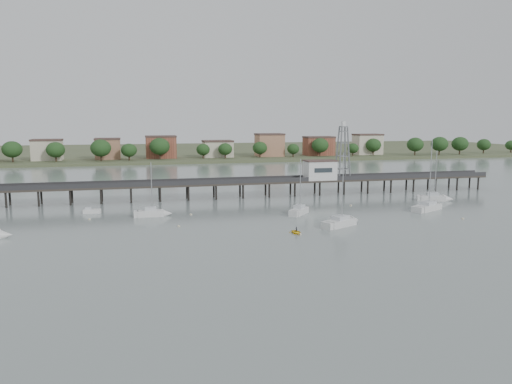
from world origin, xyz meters
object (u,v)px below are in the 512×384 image
sailboat_f (345,222)px  lattice_tower (343,153)px  sailboat_e (438,198)px  white_tender (92,211)px  sailboat_c (301,210)px  yellow_dinghy (296,233)px  pier (228,183)px  sailboat_d (432,207)px  sailboat_b (156,213)px

sailboat_f → lattice_tower: bearing=39.1°
sailboat_e → white_tender: (-82.48, 3.30, -0.20)m
sailboat_c → white_tender: sailboat_c is taller
sailboat_f → yellow_dinghy: size_ratio=5.02×
pier → white_tender: 35.56m
sailboat_d → yellow_dinghy: (-37.24, -15.37, -0.63)m
sailboat_b → white_tender: sailboat_b is taller
sailboat_e → sailboat_f: size_ratio=0.89×
sailboat_d → sailboat_f: (-25.91, -11.01, 0.01)m
yellow_dinghy → pier: bearing=90.6°
white_tender → sailboat_d: bearing=-6.9°
sailboat_e → sailboat_d: bearing=-107.3°
sailboat_d → sailboat_e: 13.16m
sailboat_e → lattice_tower: bearing=159.4°
sailboat_f → sailboat_c: bearing=79.6°
lattice_tower → sailboat_b: (-50.87, -20.41, -10.45)m
sailboat_e → sailboat_b: bearing=-155.0°
sailboat_f → white_tender: size_ratio=3.95×
lattice_tower → sailboat_c: size_ratio=1.24×
pier → white_tender: bearing=-157.3°
pier → sailboat_b: (-19.37, -20.41, -3.15)m
pier → white_tender: size_ratio=40.07×
pier → sailboat_c: bearing=-65.6°
sailboat_f → yellow_dinghy: (-11.33, -4.36, -0.63)m
sailboat_e → sailboat_c: bearing=-146.4°
sailboat_b → white_tender: (-13.29, 6.73, -0.21)m
sailboat_c → sailboat_f: sailboat_f is taller
pier → sailboat_e: size_ratio=11.39×
lattice_tower → yellow_dinghy: bearing=-122.7°
yellow_dinghy → sailboat_c: bearing=63.3°
sailboat_f → sailboat_e: bearing=3.5°
lattice_tower → sailboat_e: lattice_tower is taller
sailboat_f → pier: bearing=83.9°
sailboat_c → sailboat_d: bearing=-52.9°
sailboat_f → yellow_dinghy: bearing=172.8°
lattice_tower → sailboat_e: size_ratio=1.18×
sailboat_e → sailboat_f: 40.29m
sailboat_d → sailboat_e: (8.37, 10.16, 0.02)m
white_tender → sailboat_b: bearing=-23.5°
white_tender → yellow_dinghy: size_ratio=1.27×
lattice_tower → sailboat_d: bearing=-69.9°
sailboat_b → sailboat_f: sailboat_f is taller
white_tender → yellow_dinghy: yellow_dinghy is taller
lattice_tower → sailboat_b: size_ratio=1.31×
sailboat_e → white_tender: bearing=-160.1°
pier → yellow_dinghy: size_ratio=50.88×
sailboat_e → yellow_dinghy: sailboat_e is taller
sailboat_c → yellow_dinghy: size_ratio=4.22×
sailboat_f → white_tender: bearing=124.8°
lattice_tower → sailboat_b: bearing=-158.1°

